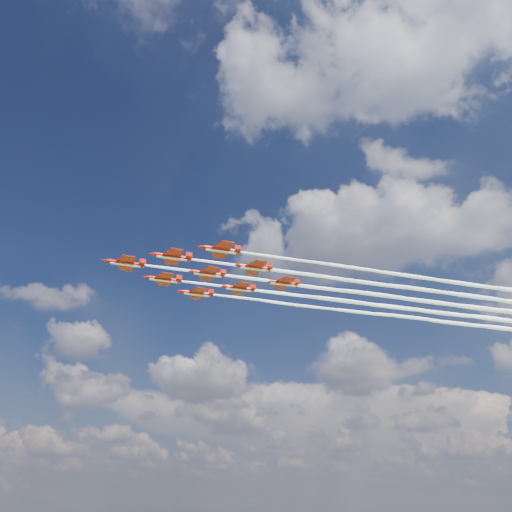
{
  "coord_description": "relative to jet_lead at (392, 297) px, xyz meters",
  "views": [
    {
      "loc": [
        63.8,
        -102.21,
        32.04
      ],
      "look_at": [
        16.92,
        3.21,
        89.12
      ],
      "focal_mm": 35.0,
      "sensor_mm": 36.0,
      "label": 1
    }
  ],
  "objects": [
    {
      "name": "jet_row4_port",
      "position": [
        28.82,
        15.71,
        0.0
      ],
      "size": [
        121.85,
        108.0,
        2.7
      ],
      "rotation": [
        0.0,
        0.0,
        0.72
      ],
      "color": "#A71109"
    },
    {
      "name": "jet_row2_starb",
      "position": [
        3.14,
        12.55,
        0.0
      ],
      "size": [
        121.85,
        108.0,
        2.7
      ],
      "rotation": [
        0.0,
        0.0,
        0.72
      ],
      "color": "#A71109"
    },
    {
      "name": "jet_row3_port",
      "position": [
        25.68,
        3.16,
        0.0
      ],
      "size": [
        121.85,
        108.0,
        2.7
      ],
      "rotation": [
        0.0,
        0.0,
        0.72
      ],
      "color": "#A71109"
    },
    {
      "name": "jet_row2_port",
      "position": [
        12.84,
        1.58,
        0.0
      ],
      "size": [
        121.85,
        108.0,
        2.7
      ],
      "rotation": [
        0.0,
        0.0,
        0.72
      ],
      "color": "#A71109"
    },
    {
      "name": "jet_tail",
      "position": [
        31.96,
        28.27,
        0.0
      ],
      "size": [
        121.85,
        108.0,
        2.7
      ],
      "rotation": [
        0.0,
        0.0,
        0.72
      ],
      "color": "#A71109"
    },
    {
      "name": "jet_row3_centre",
      "position": [
        15.98,
        14.13,
        0.0
      ],
      "size": [
        121.85,
        108.0,
        2.7
      ],
      "rotation": [
        0.0,
        0.0,
        0.72
      ],
      "color": "#A71109"
    },
    {
      "name": "jet_row3_starb",
      "position": [
        6.28,
        25.1,
        0.0
      ],
      "size": [
        121.85,
        108.0,
        2.7
      ],
      "rotation": [
        0.0,
        0.0,
        0.72
      ],
      "color": "#A71109"
    },
    {
      "name": "jet_lead",
      "position": [
        0.0,
        0.0,
        0.0
      ],
      "size": [
        121.85,
        108.0,
        2.7
      ],
      "rotation": [
        0.0,
        0.0,
        0.72
      ],
      "color": "#A71109"
    },
    {
      "name": "jet_row4_starb",
      "position": [
        19.12,
        26.68,
        0.0
      ],
      "size": [
        121.85,
        108.0,
        2.7
      ],
      "rotation": [
        0.0,
        0.0,
        0.72
      ],
      "color": "#A71109"
    }
  ]
}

